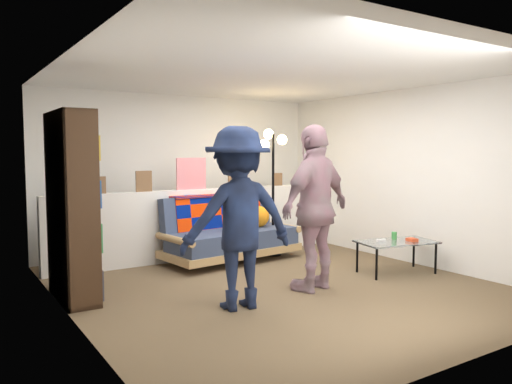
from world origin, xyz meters
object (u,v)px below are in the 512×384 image
Objects in this scene: coffee_table at (397,243)px; floor_lamp at (272,166)px; bookshelf at (72,213)px; person_right at (316,208)px; futon_sofa at (230,233)px; person_left at (238,218)px.

floor_lamp is (-0.68, 1.80, 0.95)m from coffee_table.
bookshelf is 3.14m from floor_lamp.
person_right is (-1.36, -0.03, 0.54)m from coffee_table.
futon_sofa is 1.08× the size of floor_lamp.
person_left is (-1.73, -1.91, -0.44)m from floor_lamp.
futon_sofa is 2.22m from person_left.
futon_sofa is 1.19m from floor_lamp.
person_right is at bearing -24.93° from bookshelf.
floor_lamp is at bearing -124.83° from person_right.
floor_lamp reaches higher than coffee_table.
bookshelf is 1.09× the size of person_left.
person_right is (1.05, 0.08, 0.03)m from person_left.
bookshelf is at bearing 164.01° from coffee_table.
coffee_table is (3.70, -1.06, -0.53)m from bookshelf.
futon_sofa is at bearing 17.90° from bookshelf.
floor_lamp is (3.03, 0.74, 0.42)m from bookshelf.
person_left reaches higher than coffee_table.
bookshelf is at bearing -39.36° from person_right.
futon_sofa is 2.28m from coffee_table.
bookshelf reaches higher than futon_sofa.
bookshelf reaches higher than coffee_table.
person_right is (0.04, -1.84, 0.53)m from futon_sofa.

